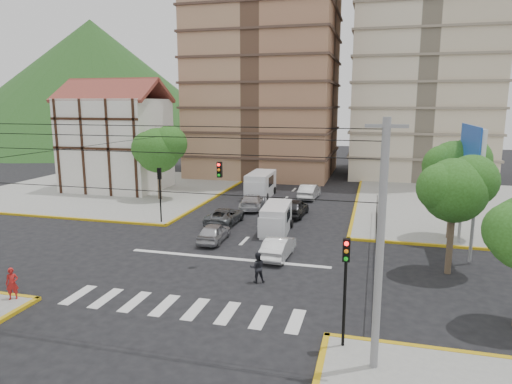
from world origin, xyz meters
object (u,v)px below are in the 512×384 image
(van_left_lane, at_px, (260,185))
(pedestrian_crosswalk, at_px, (257,267))
(car_silver_front_left, at_px, (214,232))
(traffic_light_nw, at_px, (160,186))
(pedestrian_sw_corner, at_px, (12,284))
(van_right_lane, at_px, (276,220))
(car_white_front_right, at_px, (278,247))
(traffic_light_se, at_px, (345,275))

(van_left_lane, relative_size, pedestrian_crosswalk, 3.35)
(van_left_lane, bearing_deg, car_silver_front_left, -88.88)
(traffic_light_nw, xyz_separation_m, van_left_lane, (5.10, 12.30, -1.89))
(pedestrian_sw_corner, height_order, pedestrian_crosswalk, pedestrian_sw_corner)
(van_right_lane, height_order, car_white_front_right, van_right_lane)
(traffic_light_nw, distance_m, pedestrian_sw_corner, 15.46)
(car_silver_front_left, relative_size, pedestrian_crosswalk, 2.32)
(traffic_light_nw, bearing_deg, van_left_lane, 67.48)
(car_white_front_right, distance_m, pedestrian_sw_corner, 14.85)
(car_white_front_right, bearing_deg, traffic_light_se, 117.89)
(car_silver_front_left, distance_m, pedestrian_sw_corner, 13.33)
(traffic_light_nw, relative_size, car_silver_front_left, 1.12)
(traffic_light_nw, relative_size, van_right_lane, 0.92)
(car_silver_front_left, bearing_deg, van_right_lane, -141.22)
(traffic_light_nw, height_order, car_silver_front_left, traffic_light_nw)
(car_silver_front_left, relative_size, pedestrian_sw_corner, 2.47)
(traffic_light_se, relative_size, car_white_front_right, 1.07)
(traffic_light_nw, relative_size, pedestrian_crosswalk, 2.62)
(car_white_front_right, xyz_separation_m, pedestrian_sw_corner, (-11.20, -9.75, 0.27))
(traffic_light_se, distance_m, car_silver_front_left, 15.81)
(van_left_lane, bearing_deg, traffic_light_se, -70.70)
(van_right_lane, bearing_deg, pedestrian_crosswalk, -87.68)
(car_white_front_right, bearing_deg, van_left_lane, -69.56)
(car_silver_front_left, relative_size, car_white_front_right, 0.95)
(traffic_light_se, height_order, pedestrian_sw_corner, traffic_light_se)
(traffic_light_nw, xyz_separation_m, pedestrian_crosswalk, (10.59, -9.85, -2.27))
(van_left_lane, xyz_separation_m, car_silver_front_left, (0.67, -15.76, -0.56))
(pedestrian_sw_corner, bearing_deg, car_white_front_right, 9.20)
(van_left_lane, distance_m, car_white_front_right, 18.76)
(van_right_lane, xyz_separation_m, van_left_lane, (-4.40, 12.55, 0.20))
(van_right_lane, bearing_deg, pedestrian_sw_corner, -127.35)
(car_silver_front_left, bearing_deg, traffic_light_nw, -32.96)
(traffic_light_nw, height_order, pedestrian_crosswalk, traffic_light_nw)
(van_right_lane, distance_m, car_silver_front_left, 4.94)
(pedestrian_sw_corner, bearing_deg, traffic_light_nw, 56.85)
(pedestrian_sw_corner, bearing_deg, van_left_lane, 46.99)
(van_right_lane, height_order, van_left_lane, van_left_lane)
(traffic_light_se, bearing_deg, traffic_light_nw, 135.00)
(pedestrian_sw_corner, bearing_deg, van_right_lane, 24.94)
(van_left_lane, bearing_deg, car_white_front_right, -73.47)
(pedestrian_sw_corner, bearing_deg, pedestrian_crosswalk, -5.34)
(traffic_light_se, bearing_deg, van_left_lane, 110.63)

